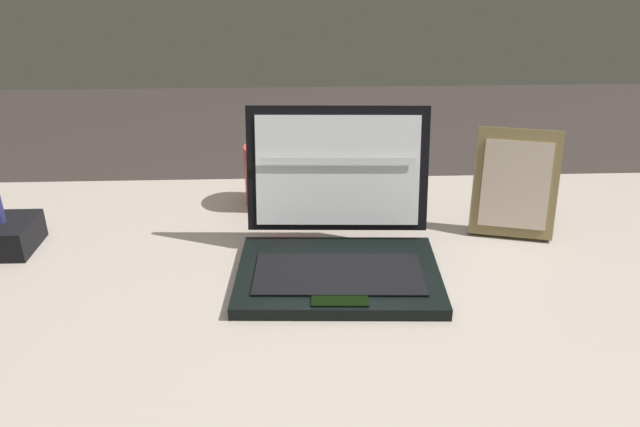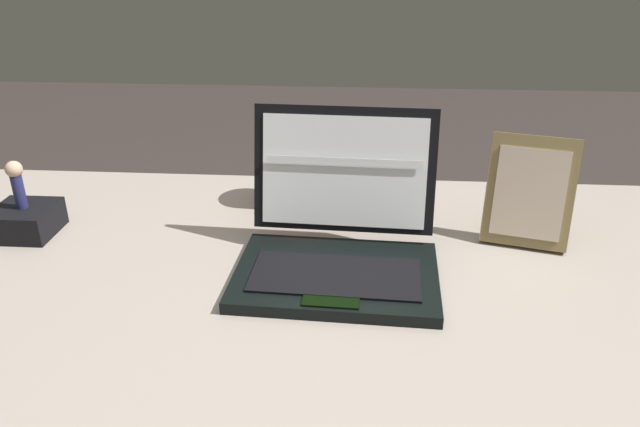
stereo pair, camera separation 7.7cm
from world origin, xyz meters
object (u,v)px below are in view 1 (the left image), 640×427
object	(u,v)px
laptop_front	(338,241)
photo_frame	(515,184)
figurine_stand	(4,236)
coffee_mug	(272,175)

from	to	relation	value
laptop_front	photo_frame	world-z (taller)	laptop_front
laptop_front	figurine_stand	size ratio (longest dim) A/B	3.11
figurine_stand	coffee_mug	world-z (taller)	coffee_mug
laptop_front	coffee_mug	distance (m)	0.24
laptop_front	figurine_stand	xyz separation A→B (m)	(-0.47, 0.07, -0.02)
photo_frame	coffee_mug	bearing A→B (deg)	161.14
laptop_front	coffee_mug	xyz separation A→B (m)	(-0.09, 0.22, 0.01)
figurine_stand	laptop_front	bearing A→B (deg)	-8.88
coffee_mug	photo_frame	bearing A→B (deg)	-18.86
photo_frame	figurine_stand	bearing A→B (deg)	-178.14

